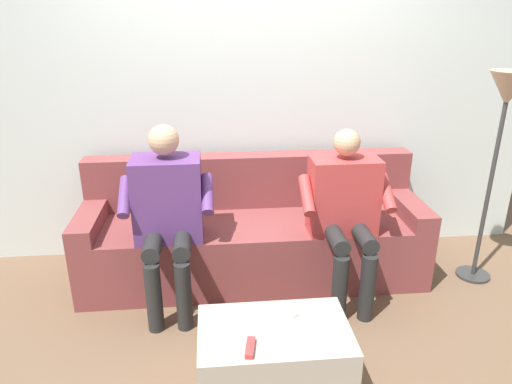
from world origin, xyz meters
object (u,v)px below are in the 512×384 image
object	(u,v)px
coffee_table	(274,358)
remote_white	(287,310)
person_right_seated	(168,207)
floor_lamp	(504,110)
couch	(253,235)
remote_red	(250,348)
person_left_seated	(345,206)

from	to	relation	value
coffee_table	remote_white	xyz separation A→B (m)	(-0.09, -0.14, 0.19)
person_right_seated	remote_white	distance (m)	1.03
floor_lamp	coffee_table	bearing A→B (deg)	30.19
couch	remote_white	size ratio (longest dim) A/B	17.74
remote_white	remote_red	bearing A→B (deg)	-70.12
couch	coffee_table	distance (m)	1.19
coffee_table	remote_red	xyz separation A→B (m)	(0.14, 0.14, 0.20)
person_right_seated	floor_lamp	size ratio (longest dim) A/B	0.81
coffee_table	floor_lamp	distance (m)	2.17
person_left_seated	person_right_seated	xyz separation A→B (m)	(1.15, -0.03, 0.03)
floor_lamp	person_left_seated	bearing A→B (deg)	6.51
remote_red	remote_white	bearing A→B (deg)	151.92
coffee_table	remote_white	world-z (taller)	remote_white
floor_lamp	person_right_seated	bearing A→B (deg)	2.29
remote_white	floor_lamp	xyz separation A→B (m)	(-1.55, -0.81, 0.88)
coffee_table	person_left_seated	distance (m)	1.12
person_left_seated	remote_red	xyz separation A→B (m)	(0.71, 0.98, -0.28)
remote_white	person_right_seated	bearing A→B (deg)	-169.50
person_right_seated	floor_lamp	distance (m)	2.28
floor_lamp	remote_red	bearing A→B (deg)	31.74
remote_white	person_left_seated	bearing A→B (deg)	112.95
remote_white	floor_lamp	distance (m)	1.96
coffee_table	person_left_seated	xyz separation A→B (m)	(-0.58, -0.83, 0.48)
remote_red	coffee_table	bearing A→B (deg)	146.85
person_right_seated	remote_white	world-z (taller)	person_right_seated
couch	floor_lamp	size ratio (longest dim) A/B	1.63
couch	coffee_table	bearing A→B (deg)	90.00
person_left_seated	floor_lamp	world-z (taller)	floor_lamp
couch	person_left_seated	distance (m)	0.76
person_right_seated	remote_white	size ratio (longest dim) A/B	8.81
coffee_table	remote_white	distance (m)	0.25
remote_white	remote_red	world-z (taller)	remote_red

